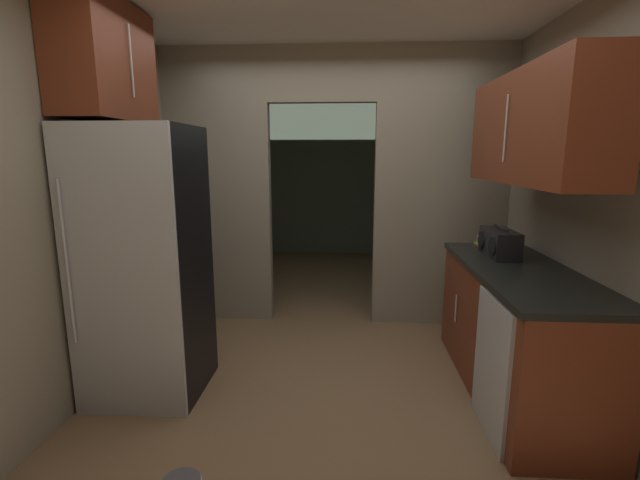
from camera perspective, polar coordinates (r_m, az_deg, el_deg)
ground at (r=3.21m, az=0.91°, el=-19.89°), size 20.00×20.00×0.00m
kitchen_overhead_slab at (r=3.35m, az=1.48°, el=28.74°), size 3.67×6.94×0.06m
kitchen_partition at (r=4.23m, az=2.49°, el=7.71°), size 3.27×0.12×2.64m
adjoining_room_shell at (r=6.30m, az=2.51°, el=8.06°), size 3.27×3.13×2.64m
kitchen_flank_left at (r=2.90m, az=-35.21°, el=2.45°), size 0.10×3.97×2.64m
refrigerator at (r=3.19m, az=-22.01°, el=-2.99°), size 0.73×0.71×1.84m
lower_cabinet_run at (r=3.37m, az=24.33°, el=-10.83°), size 0.66×1.73×0.90m
dishwasher at (r=2.86m, az=21.53°, el=-15.27°), size 0.02×0.56×0.84m
upper_cabinet_counterside at (r=3.15m, az=26.35°, el=12.98°), size 0.36×1.56×0.70m
upper_cabinet_fridgeside at (r=3.34m, az=-26.45°, el=20.20°), size 0.36×0.80×0.75m
boombox at (r=3.54m, az=22.46°, el=-0.37°), size 0.20×0.43×0.23m
book_stack at (r=3.94m, az=20.70°, el=-0.08°), size 0.14×0.17×0.07m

